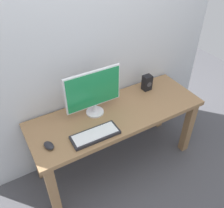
# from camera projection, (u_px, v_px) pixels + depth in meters

# --- Properties ---
(ground_plane) EXTENTS (6.00, 6.00, 0.00)m
(ground_plane) POSITION_uv_depth(u_px,v_px,m) (116.00, 160.00, 2.78)
(ground_plane) COLOR #4C4C51
(wall_back) EXTENTS (2.67, 0.04, 3.00)m
(wall_back) POSITION_uv_depth(u_px,v_px,m) (97.00, 21.00, 2.09)
(wall_back) COLOR silver
(wall_back) RESTS_ON ground_plane
(desk) EXTENTS (1.71, 0.61, 0.73)m
(desk) POSITION_uv_depth(u_px,v_px,m) (117.00, 122.00, 2.41)
(desk) COLOR #936D47
(desk) RESTS_ON ground_plane
(monitor) EXTENTS (0.54, 0.17, 0.45)m
(monitor) POSITION_uv_depth(u_px,v_px,m) (93.00, 91.00, 2.18)
(monitor) COLOR silver
(monitor) RESTS_ON desk
(keyboard_primary) EXTENTS (0.42, 0.17, 0.03)m
(keyboard_primary) POSITION_uv_depth(u_px,v_px,m) (95.00, 135.00, 2.07)
(keyboard_primary) COLOR #232328
(keyboard_primary) RESTS_ON desk
(mouse) EXTENTS (0.09, 0.12, 0.04)m
(mouse) POSITION_uv_depth(u_px,v_px,m) (49.00, 146.00, 1.97)
(mouse) COLOR #232328
(mouse) RESTS_ON desk
(speaker_right) EXTENTS (0.09, 0.08, 0.17)m
(speaker_right) POSITION_uv_depth(u_px,v_px,m) (147.00, 83.00, 2.58)
(speaker_right) COLOR black
(speaker_right) RESTS_ON desk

